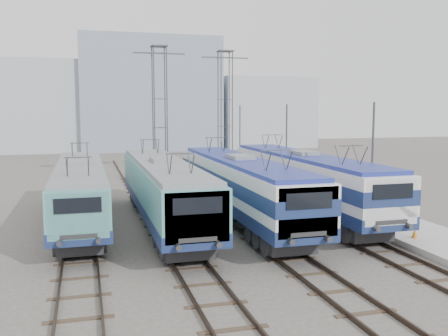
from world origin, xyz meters
TOP-DOWN VIEW (x-y plane):
  - ground at (0.00, 0.00)m, footprint 160.00×160.00m
  - platform at (10.20, 8.00)m, footprint 4.00×70.00m
  - locomotive_far_left at (-6.75, 7.32)m, footprint 2.72×17.17m
  - locomotive_center_left at (-2.25, 5.71)m, footprint 2.87×18.11m
  - locomotive_center_right at (2.25, 5.46)m, footprint 2.92×18.48m
  - locomotive_far_right at (6.75, 6.51)m, footprint 2.96×18.72m
  - catenary_tower_west at (0.00, 22.00)m, footprint 4.50×1.20m
  - catenary_tower_east at (6.50, 24.00)m, footprint 4.50×1.20m
  - mast_front at (8.60, 2.00)m, footprint 0.12×0.12m
  - mast_mid at (8.60, 14.00)m, footprint 0.12×0.12m
  - mast_rear at (8.60, 26.00)m, footprint 0.12×0.12m
  - safety_cone at (9.14, -1.14)m, footprint 0.30×0.30m
  - building_west at (-14.00, 62.00)m, footprint 18.00×12.00m
  - building_center at (4.00, 62.00)m, footprint 22.00×14.00m
  - building_east at (24.00, 62.00)m, footprint 16.00×12.00m

SIDE VIEW (x-z plane):
  - ground at x=0.00m, z-range 0.00..0.00m
  - platform at x=10.20m, z-range 0.00..0.30m
  - safety_cone at x=9.14m, z-range 0.30..0.79m
  - locomotive_far_left at x=-6.75m, z-range 0.53..3.76m
  - locomotive_center_left at x=-2.25m, z-range 0.55..3.96m
  - locomotive_center_right at x=2.25m, z-range 0.62..4.09m
  - locomotive_far_right at x=6.75m, z-range 0.62..4.14m
  - mast_front at x=8.60m, z-range 0.00..7.00m
  - mast_mid at x=8.60m, z-range 0.00..7.00m
  - mast_rear at x=8.60m, z-range 0.00..7.00m
  - building_east at x=24.00m, z-range 0.00..12.00m
  - catenary_tower_west at x=0.00m, z-range 0.64..12.64m
  - catenary_tower_east at x=6.50m, z-range 0.64..12.64m
  - building_west at x=-14.00m, z-range 0.00..14.00m
  - building_center at x=4.00m, z-range 0.00..18.00m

